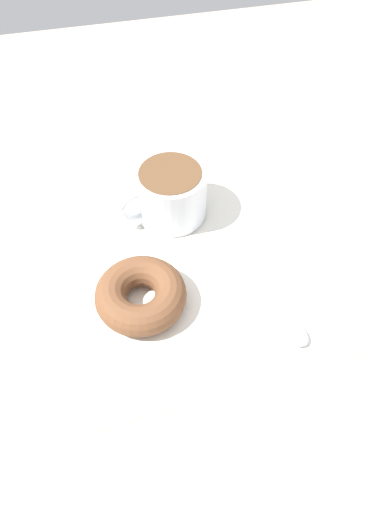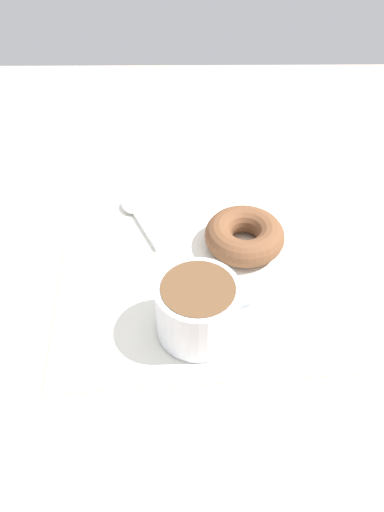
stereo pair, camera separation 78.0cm
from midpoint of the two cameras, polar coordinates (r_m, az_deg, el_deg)
ground_plane at (r=47.23cm, az=8.14°, el=-38.91°), size 120.00×120.00×2.00cm
napkin at (r=46.11cm, az=7.74°, el=-41.80°), size 34.20×34.20×0.30cm
coffee_cup at (r=42.61cm, az=2.91°, el=-30.33°), size 8.88×11.46×6.78cm
donut at (r=44.62cm, az=-1.92°, el=-48.93°), size 10.11×10.11×3.48cm
spoon at (r=48.79cm, az=27.26°, el=-48.99°), size 10.80×6.20×0.90cm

